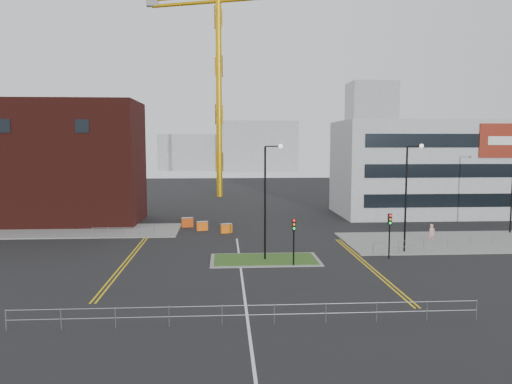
% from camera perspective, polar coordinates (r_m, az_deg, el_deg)
% --- Properties ---
extents(ground, '(200.00, 200.00, 0.00)m').
position_cam_1_polar(ground, '(32.00, -1.42, -11.21)').
color(ground, black).
rests_on(ground, ground).
extents(pavement_left, '(28.00, 8.00, 0.12)m').
position_cam_1_polar(pavement_left, '(56.63, -23.08, -4.16)').
color(pavement_left, slate).
rests_on(pavement_left, ground).
extents(pavement_right, '(24.00, 10.00, 0.12)m').
position_cam_1_polar(pavement_right, '(51.10, 23.50, -5.20)').
color(pavement_right, slate).
rests_on(pavement_right, ground).
extents(island_kerb, '(8.60, 4.60, 0.08)m').
position_cam_1_polar(island_kerb, '(39.82, 1.03, -7.76)').
color(island_kerb, slate).
rests_on(island_kerb, ground).
extents(grass_island, '(8.00, 4.00, 0.12)m').
position_cam_1_polar(grass_island, '(39.82, 1.03, -7.73)').
color(grass_island, '#284A18').
rests_on(grass_island, ground).
extents(brick_building, '(24.20, 10.07, 14.24)m').
position_cam_1_polar(brick_building, '(62.57, -24.07, 2.95)').
color(brick_building, '#411410').
rests_on(brick_building, ground).
extents(office_block, '(25.00, 12.20, 12.00)m').
position_cam_1_polar(office_block, '(68.30, 19.83, 2.59)').
color(office_block, '#9FA1A3').
rests_on(office_block, ground).
extents(tower_crane, '(50.51, 17.98, 37.81)m').
position_cam_1_polar(tower_crane, '(85.52, -0.45, 17.03)').
color(tower_crane, '#D39C0C').
rests_on(tower_crane, ground).
extents(streetlamp_island, '(1.46, 0.36, 9.18)m').
position_cam_1_polar(streetlamp_island, '(38.94, 1.37, -0.04)').
color(streetlamp_island, black).
rests_on(streetlamp_island, ground).
extents(streetlamp_right_near, '(1.46, 0.36, 9.18)m').
position_cam_1_polar(streetlamp_right_near, '(43.59, 17.04, 0.32)').
color(streetlamp_right_near, black).
rests_on(streetlamp_right_near, ground).
extents(traffic_light_island, '(0.28, 0.33, 3.65)m').
position_cam_1_polar(traffic_light_island, '(37.55, 4.34, -4.66)').
color(traffic_light_island, black).
rests_on(traffic_light_island, ground).
extents(traffic_light_right, '(0.28, 0.33, 3.65)m').
position_cam_1_polar(traffic_light_right, '(41.32, 15.03, -3.88)').
color(traffic_light_right, black).
rests_on(traffic_light_right, ground).
extents(railing_front, '(24.05, 0.05, 1.10)m').
position_cam_1_polar(railing_front, '(26.06, -0.89, -13.39)').
color(railing_front, gray).
rests_on(railing_front, ground).
extents(railing_left, '(6.05, 0.05, 1.10)m').
position_cam_1_polar(railing_left, '(50.31, -14.90, -4.29)').
color(railing_left, gray).
rests_on(railing_left, ground).
extents(railing_right, '(19.05, 5.05, 1.10)m').
position_cam_1_polar(railing_right, '(48.11, 23.29, -4.98)').
color(railing_right, gray).
rests_on(railing_right, ground).
extents(centre_line, '(0.15, 30.00, 0.01)m').
position_cam_1_polar(centre_line, '(33.92, -1.55, -10.22)').
color(centre_line, silver).
rests_on(centre_line, ground).
extents(yellow_left_a, '(0.12, 24.00, 0.01)m').
position_cam_1_polar(yellow_left_a, '(42.38, -14.31, -7.16)').
color(yellow_left_a, gold).
rests_on(yellow_left_a, ground).
extents(yellow_left_b, '(0.12, 24.00, 0.01)m').
position_cam_1_polar(yellow_left_b, '(42.32, -13.91, -7.17)').
color(yellow_left_b, gold).
rests_on(yellow_left_b, ground).
extents(yellow_right_a, '(0.12, 20.00, 0.01)m').
position_cam_1_polar(yellow_right_a, '(39.24, 12.37, -8.15)').
color(yellow_right_a, gold).
rests_on(yellow_right_a, ground).
extents(yellow_right_b, '(0.12, 20.00, 0.01)m').
position_cam_1_polar(yellow_right_b, '(39.32, 12.80, -8.13)').
color(yellow_right_b, gold).
rests_on(yellow_right_b, ground).
extents(skyline_a, '(18.00, 12.00, 22.00)m').
position_cam_1_polar(skyline_a, '(155.53, -18.21, 6.04)').
color(skyline_a, gray).
rests_on(skyline_a, ground).
extents(skyline_b, '(24.00, 12.00, 16.00)m').
position_cam_1_polar(skyline_b, '(160.99, 0.33, 5.23)').
color(skyline_b, gray).
rests_on(skyline_b, ground).
extents(skyline_c, '(14.00, 12.00, 28.00)m').
position_cam_1_polar(skyline_c, '(162.37, 12.98, 7.21)').
color(skyline_c, gray).
rests_on(skyline_c, ground).
extents(skyline_d, '(30.00, 12.00, 12.00)m').
position_cam_1_polar(skyline_d, '(170.77, -5.96, 4.56)').
color(skyline_d, gray).
rests_on(skyline_d, ground).
extents(pedestrian, '(0.72, 0.56, 1.73)m').
position_cam_1_polar(pedestrian, '(49.45, 19.45, -4.46)').
color(pedestrian, pink).
rests_on(pedestrian, ground).
extents(barrier_left, '(1.33, 0.71, 1.06)m').
position_cam_1_polar(barrier_left, '(55.44, -7.86, -3.42)').
color(barrier_left, '#C93F0B').
rests_on(barrier_left, ground).
extents(barrier_mid, '(1.23, 0.64, 0.99)m').
position_cam_1_polar(barrier_mid, '(53.14, -6.17, -3.84)').
color(barrier_mid, '#F6600D').
rests_on(barrier_mid, ground).
extents(barrier_right, '(1.22, 0.74, 0.98)m').
position_cam_1_polar(barrier_right, '(51.51, -3.41, -4.12)').
color(barrier_right, orange).
rests_on(barrier_right, ground).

